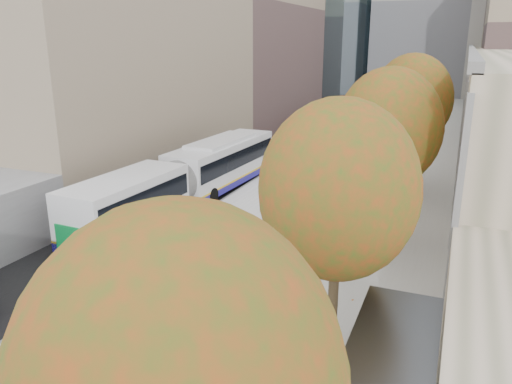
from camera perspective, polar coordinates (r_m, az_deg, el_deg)
The scene contains 10 objects.
bus_platform at distance 36.84m, azimuth 5.59°, elevation 2.86°, with size 4.25×150.00×0.15m, color #B6B6B6.
sidewalk at distance 35.47m, azimuth 18.04°, elevation 1.49°, with size 4.75×150.00×0.08m, color gray.
building_midrise at distance 49.64m, azimuth -14.15°, elevation 20.52°, with size 24.00×46.00×25.00m, color gray.
building_far_block at distance 95.45m, azimuth 23.47°, elevation 19.24°, with size 30.00×18.00×30.00m, color #9C978E.
bus_shelter at distance 12.28m, azimuth 16.34°, elevation -17.38°, with size 1.90×4.40×2.53m.
tree_c at distance 13.10m, azimuth 9.40°, elevation 0.18°, with size 4.20×4.20×7.28m.
tree_d at distance 21.72m, azimuth 14.95°, elevation 7.07°, with size 4.40×4.40×7.60m.
tree_e at distance 30.56m, azimuth 17.36°, elevation 9.99°, with size 4.60×4.60×7.92m.
bus_far at distance 28.27m, azimuth -7.72°, elevation 1.65°, with size 3.44×17.69×2.93m.
distant_car at distance 52.71m, azimuth 7.28°, elevation 7.78°, with size 1.71×4.24×1.44m, color silver.
Camera 1 is at (6.32, 0.74, 8.97)m, focal length 35.00 mm.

